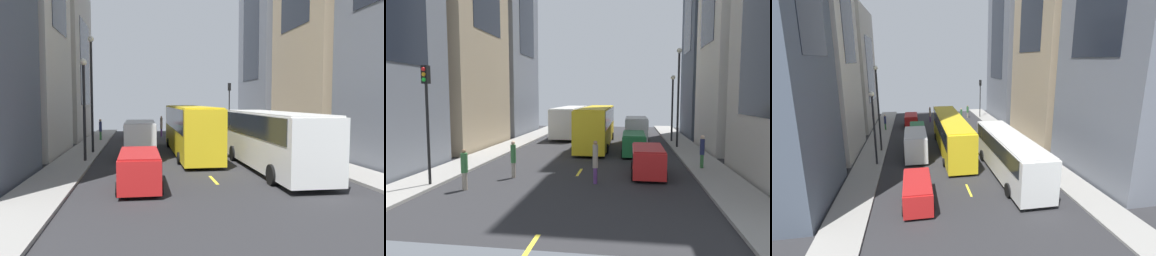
# 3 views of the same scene
# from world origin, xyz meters

# --- Properties ---
(ground_plane) EXTENTS (42.30, 42.30, 0.00)m
(ground_plane) POSITION_xyz_m (0.00, 0.00, 0.00)
(ground_plane) COLOR #28282B
(sidewalk_west) EXTENTS (2.50, 44.00, 0.15)m
(sidewalk_west) POSITION_xyz_m (-7.90, 0.00, 0.07)
(sidewalk_west) COLOR gray
(sidewalk_west) RESTS_ON ground
(sidewalk_east) EXTENTS (2.50, 44.00, 0.15)m
(sidewalk_east) POSITION_xyz_m (7.90, 0.00, 0.07)
(sidewalk_east) COLOR gray
(sidewalk_east) RESTS_ON ground
(lane_stripe_0) EXTENTS (0.16, 2.00, 0.01)m
(lane_stripe_0) POSITION_xyz_m (0.00, -21.00, 0.01)
(lane_stripe_0) COLOR yellow
(lane_stripe_0) RESTS_ON ground
(lane_stripe_1) EXTENTS (0.16, 2.00, 0.01)m
(lane_stripe_1) POSITION_xyz_m (0.00, -10.50, 0.01)
(lane_stripe_1) COLOR yellow
(lane_stripe_1) RESTS_ON ground
(lane_stripe_2) EXTENTS (0.16, 2.00, 0.01)m
(lane_stripe_2) POSITION_xyz_m (0.00, 0.00, 0.01)
(lane_stripe_2) COLOR yellow
(lane_stripe_2) RESTS_ON ground
(lane_stripe_3) EXTENTS (0.16, 2.00, 0.01)m
(lane_stripe_3) POSITION_xyz_m (0.00, 10.50, 0.01)
(lane_stripe_3) COLOR yellow
(lane_stripe_3) RESTS_ON ground
(building_west_0) EXTENTS (8.12, 10.78, 28.58)m
(building_west_0) POSITION_xyz_m (-13.37, -14.00, 14.29)
(building_west_0) COLOR slate
(building_west_0) RESTS_ON ground
(building_east_0) EXTENTS (9.09, 11.74, 15.90)m
(building_east_0) POSITION_xyz_m (13.85, -12.60, 7.95)
(building_east_0) COLOR #B7B2A8
(building_east_0) RESTS_ON ground
(city_bus_white) EXTENTS (2.80, 11.81, 3.35)m
(city_bus_white) POSITION_xyz_m (-3.76, 8.31, 2.01)
(city_bus_white) COLOR silver
(city_bus_white) RESTS_ON ground
(streetcar_yellow) EXTENTS (2.70, 14.22, 3.59)m
(streetcar_yellow) POSITION_xyz_m (-0.02, 1.11, 2.13)
(streetcar_yellow) COLOR yellow
(streetcar_yellow) RESTS_ON ground
(delivery_van_white) EXTENTS (2.25, 5.00, 2.58)m
(delivery_van_white) POSITION_xyz_m (3.63, 2.68, 1.51)
(delivery_van_white) COLOR white
(delivery_van_white) RESTS_ON ground
(car_red_0) EXTENTS (1.92, 4.04, 1.70)m
(car_red_0) POSITION_xyz_m (4.05, -10.80, 1.00)
(car_red_0) COLOR red
(car_red_0) RESTS_ON ground
(car_red_1) EXTENTS (1.97, 4.39, 1.68)m
(car_red_1) POSITION_xyz_m (3.69, 11.74, 0.99)
(car_red_1) COLOR red
(car_red_1) RESTS_ON ground
(car_green_2) EXTENTS (1.89, 4.70, 1.74)m
(car_green_2) POSITION_xyz_m (3.33, -3.69, 1.02)
(car_green_2) COLOR #1E7238
(car_green_2) RESTS_ON ground
(pedestrian_waiting_curb) EXTENTS (0.28, 0.28, 2.06)m
(pedestrian_waiting_curb) POSITION_xyz_m (7.47, -8.77, 1.29)
(pedestrian_waiting_curb) COLOR #336B38
(pedestrian_waiting_curb) RESTS_ON ground
(pedestrian_crossing_mid) EXTENTS (0.34, 0.34, 2.04)m
(pedestrian_crossing_mid) POSITION_xyz_m (-5.03, -15.19, 1.09)
(pedestrian_crossing_mid) COLOR gray
(pedestrian_crossing_mid) RESTS_ON ground
(pedestrian_crossing_near) EXTENTS (0.29, 0.29, 2.30)m
(pedestrian_crossing_near) POSITION_xyz_m (1.22, -13.03, 1.24)
(pedestrian_crossing_near) COLOR #593372
(pedestrian_crossing_near) RESTS_ON ground
(pedestrian_walking_far) EXTENTS (0.30, 0.30, 2.11)m
(pedestrian_walking_far) POSITION_xyz_m (-3.49, -12.41, 1.14)
(pedestrian_walking_far) COLOR gray
(pedestrian_walking_far) RESTS_ON ground
(traffic_light_near_corner) EXTENTS (0.32, 0.44, 5.98)m
(traffic_light_near_corner) POSITION_xyz_m (-7.05, -14.95, 4.30)
(traffic_light_near_corner) COLOR black
(traffic_light_near_corner) RESTS_ON ground
(streetlamp_near) EXTENTS (0.44, 0.44, 6.51)m
(streetlamp_near) POSITION_xyz_m (7.15, 4.16, 4.18)
(streetlamp_near) COLOR black
(streetlamp_near) RESTS_ON ground
(streetlamp_far) EXTENTS (0.44, 0.44, 8.59)m
(streetlamp_far) POSITION_xyz_m (7.15, 0.16, 5.28)
(streetlamp_far) COLOR black
(streetlamp_far) RESTS_ON ground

